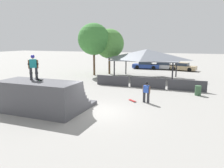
# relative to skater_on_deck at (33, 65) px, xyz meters

# --- Properties ---
(ground_plane) EXTENTS (160.00, 160.00, 0.00)m
(ground_plane) POSITION_rel_skater_on_deck_xyz_m (4.15, 0.96, -3.03)
(ground_plane) COLOR gray
(quarter_pipe_ramp) EXTENTS (5.35, 4.31, 2.07)m
(quarter_pipe_ramp) POSITION_rel_skater_on_deck_xyz_m (0.68, -0.09, -2.11)
(quarter_pipe_ramp) COLOR #4C4C51
(quarter_pipe_ramp) RESTS_ON ground
(skater_on_deck) EXTENTS (0.68, 0.52, 1.67)m
(skater_on_deck) POSITION_rel_skater_on_deck_xyz_m (0.00, 0.00, 0.00)
(skater_on_deck) COLOR #2D2D33
(skater_on_deck) RESTS_ON quarter_pipe_ramp
(skateboard_on_deck) EXTENTS (0.86, 0.53, 0.09)m
(skateboard_on_deck) POSITION_rel_skater_on_deck_xyz_m (0.43, -0.01, -0.90)
(skateboard_on_deck) COLOR green
(skateboard_on_deck) RESTS_ON quarter_pipe_ramp
(bystander_walking) EXTENTS (0.64, 0.32, 1.62)m
(bystander_walking) POSITION_rel_skater_on_deck_xyz_m (6.71, 4.38, -2.08)
(bystander_walking) COLOR #2D2D33
(bystander_walking) RESTS_ON ground
(skateboard_on_ground) EXTENTS (0.78, 0.71, 0.09)m
(skateboard_on_ground) POSITION_rel_skater_on_deck_xyz_m (5.64, 4.36, -2.97)
(skateboard_on_ground) COLOR red
(skateboard_on_ground) RESTS_ON ground
(barrier_fence) EXTENTS (11.03, 0.12, 1.05)m
(barrier_fence) POSITION_rel_skater_on_deck_xyz_m (5.68, 9.71, -2.50)
(barrier_fence) COLOR #3D3D42
(barrier_fence) RESTS_ON ground
(pavilion_shelter) EXTENTS (8.14, 5.60, 3.67)m
(pavilion_shelter) POSITION_rel_skater_on_deck_xyz_m (4.26, 15.62, -0.05)
(pavilion_shelter) COLOR #2D2D33
(pavilion_shelter) RESTS_ON ground
(tree_beside_pavilion) EXTENTS (4.14, 4.14, 6.38)m
(tree_beside_pavilion) POSITION_rel_skater_on_deck_xyz_m (-1.51, 17.42, 1.27)
(tree_beside_pavilion) COLOR brown
(tree_beside_pavilion) RESTS_ON ground
(tree_far_back) EXTENTS (4.29, 4.29, 7.07)m
(tree_far_back) POSITION_rel_skater_on_deck_xyz_m (-3.06, 15.62, 1.89)
(tree_far_back) COLOR brown
(tree_far_back) RESTS_ON ground
(trash_bin) EXTENTS (0.52, 0.52, 0.85)m
(trash_bin) POSITION_rel_skater_on_deck_xyz_m (10.41, 8.26, -2.60)
(trash_bin) COLOR #385B3D
(trash_bin) RESTS_ON ground
(parked_car_blue) EXTENTS (4.62, 1.95, 1.27)m
(parked_car_blue) POSITION_rel_skater_on_deck_xyz_m (2.10, 25.34, -2.43)
(parked_car_blue) COLOR navy
(parked_car_blue) RESTS_ON ground
(parked_car_silver) EXTENTS (4.52, 2.05, 1.27)m
(parked_car_silver) POSITION_rel_skater_on_deck_xyz_m (5.11, 25.62, -2.43)
(parked_car_silver) COLOR #A8AAAF
(parked_car_silver) RESTS_ON ground
(parked_car_tan) EXTENTS (4.39, 2.53, 1.27)m
(parked_car_tan) POSITION_rel_skater_on_deck_xyz_m (8.13, 25.13, -2.43)
(parked_car_tan) COLOR tan
(parked_car_tan) RESTS_ON ground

